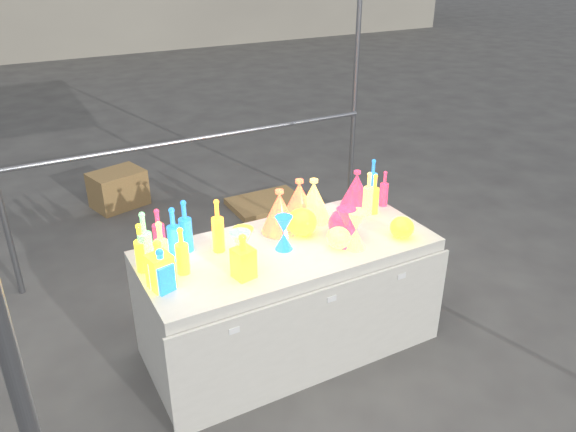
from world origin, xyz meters
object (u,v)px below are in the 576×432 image
bottle_0 (141,247)px  lampshade_0 (299,200)px  display_table (289,297)px  decanter_0 (159,264)px  globe_0 (402,229)px  cardboard_box_closed (118,189)px  hourglass_0 (239,249)px

bottle_0 → lampshade_0: size_ratio=1.03×
display_table → decanter_0: 0.97m
globe_0 → lampshade_0: size_ratio=0.53×
bottle_0 → decanter_0: size_ratio=1.03×
display_table → globe_0: 0.84m
cardboard_box_closed → hourglass_0: bearing=-103.1°
display_table → bottle_0: 1.01m
decanter_0 → globe_0: decanter_0 is taller
cardboard_box_closed → globe_0: bearing=-84.5°
display_table → cardboard_box_closed: 2.77m
decanter_0 → lampshade_0: 1.11m
display_table → lampshade_0: size_ratio=6.46×
globe_0 → lampshade_0: bearing=129.9°
cardboard_box_closed → decanter_0: (-0.35, -2.79, 0.71)m
decanter_0 → lampshade_0: size_ratio=1.00×
hourglass_0 → display_table: bearing=8.5°
bottle_0 → globe_0: bottle_0 is taller
lampshade_0 → cardboard_box_closed: bearing=97.8°
lampshade_0 → hourglass_0: bearing=-158.0°
bottle_0 → cardboard_box_closed: bearing=81.5°
cardboard_box_closed → decanter_0: decanter_0 is taller
hourglass_0 → lampshade_0: 0.68m
hourglass_0 → globe_0: (1.02, -0.18, -0.04)m
hourglass_0 → globe_0: bearing=-10.2°
bottle_0 → lampshade_0: bottle_0 is taller
lampshade_0 → bottle_0: bearing=179.2°
display_table → globe_0: bearing=-19.4°
globe_0 → cardboard_box_closed: bearing=111.0°
decanter_0 → lampshade_0: same height
globe_0 → lampshade_0: 0.69m
display_table → lampshade_0: bearing=50.8°
hourglass_0 → globe_0: 1.04m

